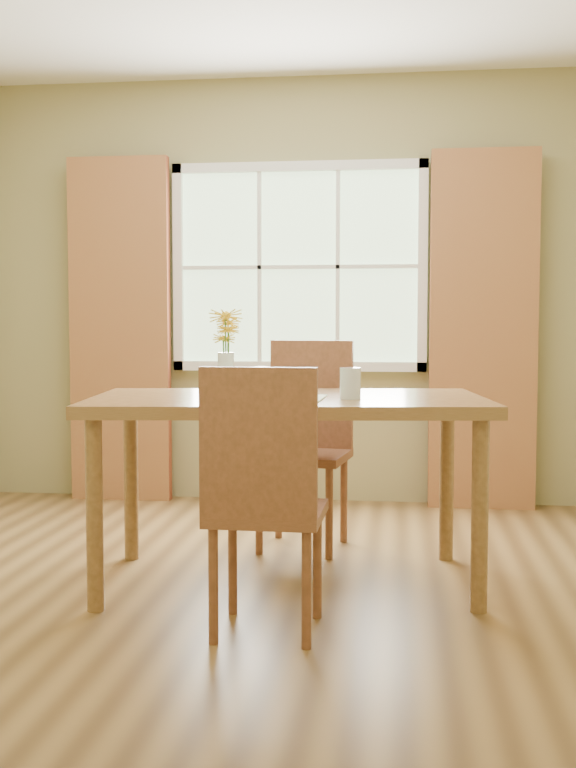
# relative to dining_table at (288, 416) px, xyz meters

# --- Properties ---
(room) EXTENTS (4.24, 3.84, 2.74)m
(room) POSITION_rel_dining_table_xyz_m (-0.16, -0.04, 0.61)
(room) COLOR brown
(room) RESTS_ON ground
(window) EXTENTS (1.62, 0.06, 1.32)m
(window) POSITION_rel_dining_table_xyz_m (-0.16, 1.83, 0.76)
(window) COLOR #AACF9D
(window) RESTS_ON room
(curtain_left) EXTENTS (0.65, 0.08, 2.20)m
(curtain_left) POSITION_rel_dining_table_xyz_m (-1.31, 1.74, 0.36)
(curtain_left) COLOR maroon
(curtain_left) RESTS_ON room
(curtain_right) EXTENTS (0.65, 0.08, 2.20)m
(curtain_right) POSITION_rel_dining_table_xyz_m (0.99, 1.74, 0.36)
(curtain_right) COLOR maroon
(curtain_right) RESTS_ON room
(dining_table) EXTENTS (1.80, 1.14, 0.83)m
(dining_table) POSITION_rel_dining_table_xyz_m (0.00, 0.00, 0.00)
(dining_table) COLOR olive
(dining_table) RESTS_ON room
(chair_near) EXTENTS (0.42, 0.42, 1.00)m
(chair_near) POSITION_rel_dining_table_xyz_m (-0.00, -0.71, -0.20)
(chair_near) COLOR brown
(chair_near) RESTS_ON room
(chair_far) EXTENTS (0.50, 0.50, 1.06)m
(chair_far) POSITION_rel_dining_table_xyz_m (0.01, 0.71, -0.16)
(chair_far) COLOR brown
(chair_far) RESTS_ON room
(placemat) EXTENTS (0.46, 0.34, 0.01)m
(placemat) POSITION_rel_dining_table_xyz_m (-0.06, -0.11, 0.09)
(placemat) COLOR beige
(placemat) RESTS_ON dining_table
(plate) EXTENTS (0.32, 0.32, 0.01)m
(plate) POSITION_rel_dining_table_xyz_m (-0.04, -0.16, 0.10)
(plate) COLOR #73D735
(plate) RESTS_ON placemat
(croissant_sandwich) EXTENTS (0.20, 0.18, 0.12)m
(croissant_sandwich) POSITION_rel_dining_table_xyz_m (-0.09, -0.15, 0.16)
(croissant_sandwich) COLOR #CE8C46
(croissant_sandwich) RESTS_ON plate
(water_glass) EXTENTS (0.09, 0.09, 0.13)m
(water_glass) POSITION_rel_dining_table_xyz_m (0.28, -0.09, 0.15)
(water_glass) COLOR silver
(water_glass) RESTS_ON dining_table
(flower_vase) EXTENTS (0.16, 0.16, 0.38)m
(flower_vase) POSITION_rel_dining_table_xyz_m (-0.30, 0.14, 0.33)
(flower_vase) COLOR silver
(flower_vase) RESTS_ON dining_table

